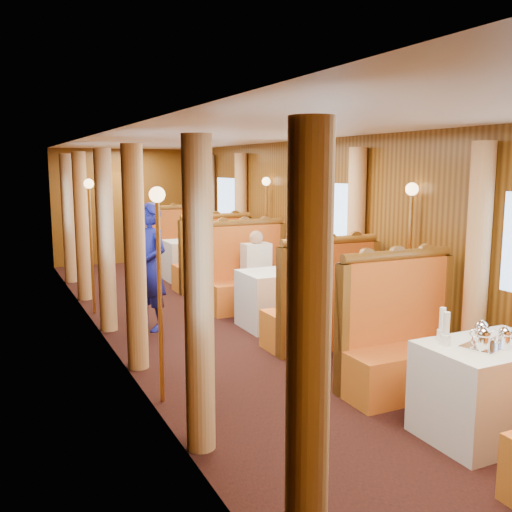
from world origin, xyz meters
TOP-DOWN VIEW (x-y plane):
  - floor at (0.00, 0.00)m, footprint 3.00×12.00m
  - ceiling at (0.00, 0.00)m, footprint 3.00×12.00m
  - wall_far at (0.00, 6.00)m, footprint 3.00×0.01m
  - wall_left at (-1.50, 0.00)m, footprint 0.01×12.00m
  - wall_right at (1.50, 0.00)m, footprint 0.01×12.00m
  - doorway_far at (0.00, 5.97)m, footprint 0.80×0.04m
  - table_near at (0.75, -3.50)m, footprint 1.05×0.72m
  - banquette_near_aft at (0.75, -2.49)m, footprint 1.30×0.55m
  - table_mid at (0.75, 0.00)m, footprint 1.05×0.72m
  - banquette_mid_fwd at (0.75, -1.01)m, footprint 1.30×0.55m
  - banquette_mid_aft at (0.75, 1.01)m, footprint 1.30×0.55m
  - table_far at (0.75, 3.50)m, footprint 1.05×0.72m
  - banquette_far_fwd at (0.75, 2.49)m, footprint 1.30×0.55m
  - banquette_far_aft at (0.75, 4.51)m, footprint 1.30×0.55m
  - tea_tray at (0.64, -3.53)m, footprint 0.40×0.35m
  - teapot_left at (0.55, -3.60)m, footprint 0.20×0.17m
  - teapot_right at (0.74, -3.63)m, footprint 0.19×0.16m
  - teapot_back at (0.67, -3.46)m, footprint 0.21×0.19m
  - cup_inboard at (0.40, -3.36)m, footprint 0.08×0.08m
  - cup_outboard at (0.48, -3.24)m, footprint 0.08×0.08m
  - rose_vase_mid at (0.75, -0.00)m, footprint 0.06×0.06m
  - rose_vase_far at (0.77, 3.50)m, footprint 0.06×0.06m
  - window_left_near at (-1.49, -3.50)m, footprint 0.01×1.20m
  - curtain_left_near_a at (-1.38, -4.28)m, footprint 0.22×0.22m
  - curtain_left_near_b at (-1.38, -2.72)m, footprint 0.22×0.22m
  - curtain_right_near_b at (1.38, -2.72)m, footprint 0.22×0.22m
  - window_left_mid at (-1.49, 0.00)m, footprint 0.01×1.20m
  - curtain_left_mid_a at (-1.38, -0.78)m, footprint 0.22×0.22m
  - curtain_left_mid_b at (-1.38, 0.78)m, footprint 0.22×0.22m
  - window_right_mid at (1.49, 0.00)m, footprint 0.01×1.20m
  - curtain_right_mid_a at (1.38, -0.78)m, footprint 0.22×0.22m
  - curtain_right_mid_b at (1.38, 0.78)m, footprint 0.22×0.22m
  - window_left_far at (-1.49, 3.50)m, footprint 0.01×1.20m
  - curtain_left_far_a at (-1.38, 2.72)m, footprint 0.22×0.22m
  - curtain_left_far_b at (-1.38, 4.28)m, footprint 0.22×0.22m
  - window_right_far at (1.49, 3.50)m, footprint 0.01×1.20m
  - curtain_right_far_a at (1.38, 2.72)m, footprint 0.22×0.22m
  - curtain_right_far_b at (1.38, 4.28)m, footprint 0.22×0.22m
  - sconce_left_fore at (-1.40, -1.75)m, footprint 0.14×0.14m
  - sconce_right_fore at (1.40, -1.75)m, footprint 0.14×0.14m
  - sconce_left_aft at (-1.40, 1.75)m, footprint 0.14×0.14m
  - sconce_right_aft at (1.40, 1.75)m, footprint 0.14×0.14m
  - steward at (-0.87, 0.59)m, footprint 0.61×0.72m
  - passenger at (0.75, 0.73)m, footprint 0.40×0.44m

SIDE VIEW (x-z plane):
  - floor at x=0.00m, z-range -0.01..0.01m
  - table_near at x=0.75m, z-range 0.00..0.75m
  - table_mid at x=0.75m, z-range 0.00..0.75m
  - table_far at x=0.75m, z-range 0.00..0.75m
  - banquette_near_aft at x=0.75m, z-range -0.25..1.09m
  - banquette_mid_fwd at x=0.75m, z-range -0.25..1.09m
  - banquette_mid_aft at x=0.75m, z-range -0.25..1.09m
  - banquette_far_fwd at x=0.75m, z-range -0.25..1.09m
  - banquette_far_aft at x=0.75m, z-range -0.25..1.09m
  - passenger at x=0.75m, z-range 0.36..1.12m
  - tea_tray at x=0.64m, z-range 0.75..0.76m
  - teapot_right at x=0.74m, z-range 0.75..0.88m
  - teapot_back at x=0.67m, z-range 0.75..0.89m
  - teapot_left at x=0.55m, z-range 0.75..0.89m
  - steward at x=-0.87m, z-range 0.00..1.66m
  - cup_inboard at x=0.40m, z-range 0.72..0.99m
  - cup_outboard at x=0.48m, z-range 0.72..0.99m
  - rose_vase_mid at x=0.75m, z-range 0.75..1.11m
  - rose_vase_far at x=0.77m, z-range 0.75..1.11m
  - doorway_far at x=0.00m, z-range 0.00..2.00m
  - curtain_left_near_a at x=-1.38m, z-range 0.00..2.35m
  - curtain_left_near_b at x=-1.38m, z-range 0.00..2.35m
  - curtain_right_near_b at x=1.38m, z-range 0.00..2.35m
  - curtain_left_mid_a at x=-1.38m, z-range 0.00..2.35m
  - curtain_left_mid_b at x=-1.38m, z-range 0.00..2.35m
  - curtain_right_mid_a at x=1.38m, z-range 0.00..2.35m
  - curtain_right_mid_b at x=1.38m, z-range 0.00..2.35m
  - curtain_left_far_a at x=-1.38m, z-range 0.00..2.35m
  - curtain_left_far_b at x=-1.38m, z-range 0.00..2.35m
  - curtain_right_far_a at x=1.38m, z-range 0.00..2.35m
  - curtain_right_far_b at x=1.38m, z-range 0.00..2.35m
  - wall_far at x=0.00m, z-range 0.00..2.50m
  - wall_left at x=-1.50m, z-range 0.00..2.50m
  - wall_right at x=1.50m, z-range 0.00..2.50m
  - sconce_left_fore at x=-1.40m, z-range 0.41..2.36m
  - sconce_right_fore at x=1.40m, z-range 0.41..2.36m
  - sconce_left_aft at x=-1.40m, z-range 0.41..2.36m
  - sconce_right_aft at x=1.40m, z-range 0.41..2.36m
  - window_left_near at x=-1.49m, z-range 1.00..1.90m
  - window_left_mid at x=-1.49m, z-range 1.00..1.90m
  - window_right_mid at x=1.49m, z-range 1.00..1.90m
  - window_left_far at x=-1.49m, z-range 1.00..1.90m
  - window_right_far at x=1.49m, z-range 1.00..1.90m
  - ceiling at x=0.00m, z-range 2.49..2.51m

